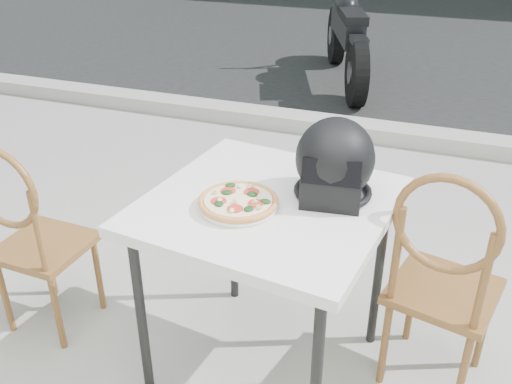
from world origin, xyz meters
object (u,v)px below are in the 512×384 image
(helmet, at_px, (334,163))
(cafe_chair_main, at_px, (443,274))
(motorcycle, at_px, (346,38))
(pizza, at_px, (238,201))
(cafe_chair_side, at_px, (29,231))
(plate, at_px, (238,206))
(cafe_table_main, at_px, (268,218))

(helmet, height_order, cafe_chair_main, helmet)
(cafe_chair_main, xyz_separation_m, motorcycle, (-1.22, 4.04, -0.10))
(pizza, bearing_deg, motorcycle, 96.43)
(cafe_chair_side, bearing_deg, cafe_chair_main, -169.24)
(plate, bearing_deg, pizza, 56.15)
(cafe_chair_main, bearing_deg, pizza, 29.54)
(cafe_table_main, bearing_deg, plate, -132.51)
(pizza, xyz_separation_m, cafe_chair_side, (-0.97, -0.03, -0.31))
(plate, distance_m, pizza, 0.02)
(motorcycle, bearing_deg, helmet, -99.25)
(helmet, xyz_separation_m, cafe_chair_side, (-1.26, -0.24, -0.42))
(cafe_table_main, distance_m, helmet, 0.32)
(plate, height_order, pizza, pizza)
(helmet, bearing_deg, cafe_chair_main, -6.81)
(cafe_chair_main, distance_m, motorcycle, 4.22)
(pizza, relative_size, cafe_chair_main, 0.36)
(plate, height_order, cafe_chair_main, cafe_chair_main)
(pizza, bearing_deg, helmet, 35.00)
(motorcycle, bearing_deg, pizza, -103.70)
(plate, relative_size, cafe_chair_main, 0.31)
(cafe_chair_main, bearing_deg, plate, 29.55)
(cafe_table_main, bearing_deg, motorcycle, 97.69)
(pizza, xyz_separation_m, cafe_chair_main, (0.74, 0.21, -0.29))
(plate, bearing_deg, helmet, 35.02)
(helmet, xyz_separation_m, cafe_chair_main, (0.44, 0.00, -0.39))
(cafe_chair_side, distance_m, motorcycle, 4.31)
(cafe_chair_main, bearing_deg, cafe_chair_side, 21.68)
(cafe_table_main, height_order, plate, plate)
(cafe_table_main, xyz_separation_m, cafe_chair_side, (-1.05, -0.12, -0.21))
(cafe_table_main, xyz_separation_m, helmet, (0.21, 0.12, 0.21))
(cafe_chair_main, relative_size, cafe_chair_side, 1.05)
(cafe_table_main, relative_size, motorcycle, 0.48)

